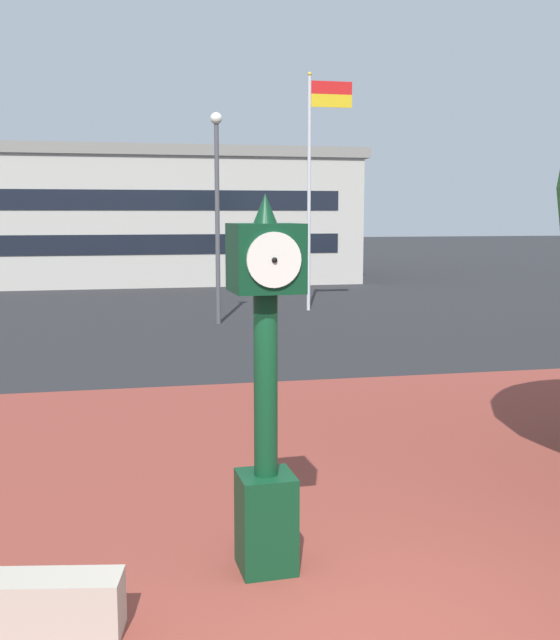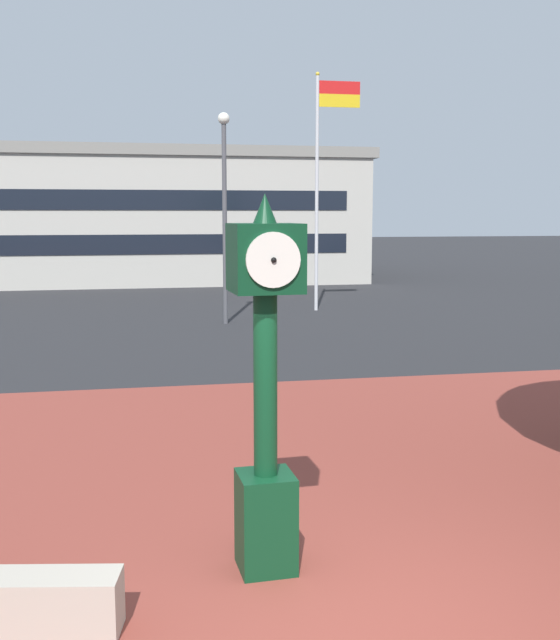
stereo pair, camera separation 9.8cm
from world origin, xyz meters
name	(u,v)px [view 2 (the right image)]	position (x,y,z in m)	size (l,w,h in m)	color
ground_plane	(354,628)	(0.00, 0.00, 0.00)	(200.00, 200.00, 0.00)	#262628
plaza_brick_paving	(290,508)	(0.00, 2.60, 0.00)	(44.00, 13.20, 0.01)	brown
street_clock	(265,388)	(-0.53, 1.18, 1.79)	(0.65, 0.74, 3.59)	#0C381E
flagpole_primary	(321,173)	(4.77, 20.26, 4.80)	(1.58, 0.14, 8.17)	silver
civic_building	(101,216)	(-3.34, 35.65, 3.26)	(26.41, 12.69, 6.51)	#B2ADA3
street_lamp_post	(224,196)	(1.07, 17.60, 3.94)	(0.36, 0.36, 6.41)	#4C4C51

